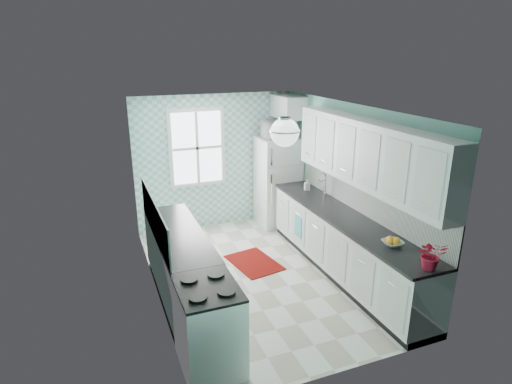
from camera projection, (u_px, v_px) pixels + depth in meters
name	position (u px, v px, depth m)	size (l,w,h in m)	color
floor	(259.00, 276.00, 6.46)	(3.00, 4.40, 0.02)	white
ceiling	(259.00, 108.00, 5.66)	(3.00, 4.40, 0.02)	white
wall_back	(215.00, 162.00, 8.01)	(3.00, 0.02, 2.50)	#6BB2A0
wall_front	(345.00, 268.00, 4.11)	(3.00, 0.02, 2.50)	#6BB2A0
wall_left	(151.00, 212.00, 5.53)	(0.02, 4.40, 2.50)	#6BB2A0
wall_right	(350.00, 186.00, 6.58)	(0.02, 4.40, 2.50)	#6BB2A0
accent_wall	(216.00, 162.00, 7.99)	(3.00, 0.01, 2.50)	#76C5C2
window	(197.00, 148.00, 7.75)	(1.04, 0.05, 1.44)	white
backsplash_right	(364.00, 197.00, 6.24)	(0.02, 3.60, 0.51)	white
backsplash_left	(154.00, 217.00, 5.49)	(0.02, 2.15, 0.51)	white
upper_cabinets_right	(367.00, 154.00, 5.78)	(0.33, 3.20, 0.90)	silver
upper_cabinet_fridge	(288.00, 107.00, 7.81)	(0.40, 0.74, 0.40)	silver
ceiling_light	(285.00, 132.00, 5.01)	(0.34, 0.34, 0.35)	silver
base_cabinets_right	(344.00, 247.00, 6.37)	(0.60, 3.60, 0.90)	white
countertop_right	(345.00, 218.00, 6.22)	(0.63, 3.60, 0.04)	black
base_cabinets_left	(180.00, 265.00, 5.83)	(0.60, 2.15, 0.90)	white
countertop_left	(179.00, 233.00, 5.68)	(0.63, 2.15, 0.04)	black
fridge	(278.00, 181.00, 8.17)	(0.74, 0.73, 1.69)	white
stove	(209.00, 325.00, 4.49)	(0.63, 0.78, 0.94)	white
sink	(315.00, 197.00, 7.04)	(0.52, 0.44, 0.53)	silver
rug	(254.00, 262.00, 6.84)	(0.63, 0.91, 0.01)	#631305
dish_towel	(298.00, 226.00, 7.03)	(0.02, 0.24, 0.36)	#4FB499
fruit_bowl	(393.00, 243.00, 5.29)	(0.24, 0.24, 0.06)	white
potted_plant	(432.00, 255.00, 4.68)	(0.30, 0.26, 0.34)	red
soap_bottle	(307.00, 185.00, 7.35)	(0.09, 0.09, 0.19)	#8AA5B1
microwave	(279.00, 129.00, 7.85)	(0.57, 0.39, 0.32)	white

